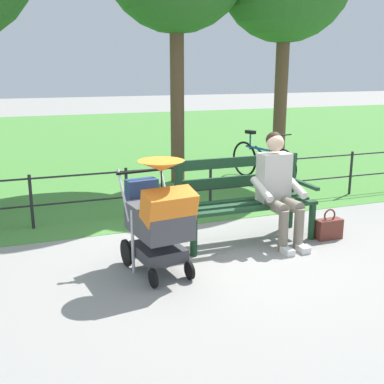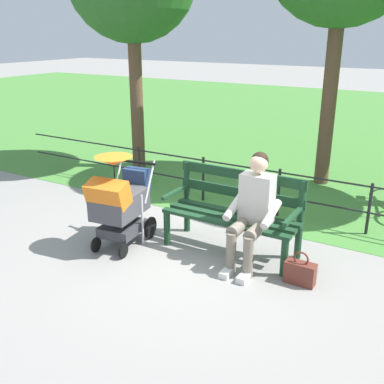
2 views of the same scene
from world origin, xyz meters
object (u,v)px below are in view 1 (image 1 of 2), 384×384
Objects in this scene: handbag at (329,228)px; bicycle at (262,161)px; park_bench at (244,196)px; stroller at (159,216)px; person_on_bench at (278,185)px.

bicycle reaches higher than handbag.
stroller is (1.22, 0.62, 0.07)m from park_bench.
stroller is at bearing 14.25° from person_on_bench.
stroller is 2.24m from handbag.
park_bench is 0.99× the size of bicycle.
person_on_bench is 1.11× the size of stroller.
park_bench is 4.33× the size of handbag.
person_on_bench reaches higher than handbag.
bicycle is (-1.33, -2.80, -0.31)m from person_on_bench.
person_on_bench is at bearing -165.75° from stroller.
handbag is (-2.17, -0.24, -0.47)m from stroller.
stroller is at bearing 6.31° from handbag.
person_on_bench is 3.11m from bicycle.
person_on_bench is at bearing -13.77° from handbag.
stroller is 0.71× the size of bicycle.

